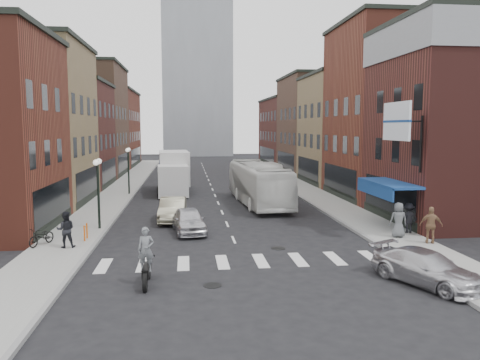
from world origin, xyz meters
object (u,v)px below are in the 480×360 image
sedan_left_near (189,220)px  transit_bus (259,183)px  streetlamp_far (128,162)px  ped_right_b (431,225)px  streetlamp_near (98,180)px  bike_rack (86,232)px  motorcycle_rider (146,258)px  curb_car (426,268)px  parked_bicycle (42,236)px  billboard_sign (398,123)px  sedan_left_far (173,209)px  ped_right_c (398,220)px  ped_right_a (409,218)px  ped_left_solo (66,230)px  box_truck (174,173)px

sedan_left_near → transit_bus: bearing=52.2°
streetlamp_far → ped_right_b: (17.00, -19.43, -1.84)m
streetlamp_far → transit_bus: size_ratio=0.35×
streetlamp_near → transit_bus: size_ratio=0.35×
bike_rack → motorcycle_rider: (3.65, -7.00, 0.49)m
transit_bus → curb_car: 19.31m
sedan_left_near → curb_car: bearing=-55.4°
streetlamp_near → parked_bicycle: size_ratio=2.46×
motorcycle_rider → billboard_sign: bearing=27.4°
motorcycle_rider → sedan_left_near: 8.86m
streetlamp_near → bike_rack: (-0.20, -2.70, -2.36)m
streetlamp_near → billboard_sign: bearing=-12.3°
sedan_left_far → ped_right_c: (11.88, -6.41, 0.34)m
parked_bicycle → ped_right_a: bearing=25.9°
billboard_sign → streetlamp_near: size_ratio=0.90×
bike_rack → ped_right_c: 16.23m
ped_left_solo → ped_right_c: (16.77, 0.21, 0.05)m
box_truck → ped_right_a: (13.17, -18.38, -0.85)m
sedan_left_near → box_truck: bearing=86.9°
box_truck → streetlamp_near: bearing=-107.7°
sedan_left_near → ped_right_c: (10.90, -3.01, 0.38)m
billboard_sign → box_truck: bearing=122.9°
ped_right_a → ped_right_b: size_ratio=0.90×
transit_bus → sedan_left_far: bearing=-141.5°
ped_right_c → ped_left_solo: bearing=6.3°
transit_bus → sedan_left_far: transit_bus is taller
ped_right_c → curb_car: bearing=78.6°
parked_bicycle → sedan_left_far: bearing=68.7°
sedan_left_far → ped_right_b: 15.11m
motorcycle_rider → transit_bus: bearing=69.7°
billboard_sign → sedan_left_near: billboard_sign is taller
streetlamp_far → ped_right_c: 24.14m
transit_bus → ped_right_a: 13.06m
bike_rack → box_truck: box_truck is taller
sedan_left_far → ped_left_solo: 8.24m
bike_rack → sedan_left_far: sedan_left_far is taller
parked_bicycle → curb_car: bearing=0.2°
motorcycle_rider → ped_left_solo: (-4.25, 5.48, -0.01)m
box_truck → ped_right_c: 22.82m
motorcycle_rider → parked_bicycle: size_ratio=1.33×
billboard_sign → bike_rack: 17.14m
sedan_left_far → parked_bicycle: 8.66m
sedan_left_far → bike_rack: bearing=-127.7°
streetlamp_far → sedan_left_far: bearing=-70.6°
box_truck → ped_left_solo: 20.07m
sedan_left_near → curb_car: 13.18m
billboard_sign → parked_bicycle: (-18.08, -0.16, -5.54)m
ped_right_a → ped_right_b: (0.00, -2.34, 0.10)m
streetlamp_near → ped_right_a: size_ratio=2.50×
motorcycle_rider → ped_left_solo: motorcycle_rider is taller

